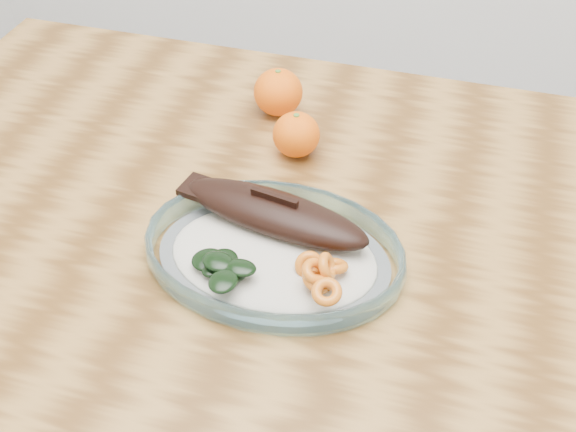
{
  "coord_description": "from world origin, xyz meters",
  "views": [
    {
      "loc": [
        0.19,
        -0.63,
        1.35
      ],
      "look_at": [
        0.01,
        -0.01,
        0.77
      ],
      "focal_mm": 45.0,
      "sensor_mm": 36.0,
      "label": 1
    }
  ],
  "objects_px": {
    "plated_meal": "(273,249)",
    "orange_left": "(278,92)",
    "dining_table": "(281,277)",
    "orange_right": "(296,135)"
  },
  "relations": [
    {
      "from": "dining_table",
      "to": "orange_right",
      "type": "relative_size",
      "value": 18.56
    },
    {
      "from": "plated_meal",
      "to": "dining_table",
      "type": "bearing_deg",
      "value": 98.89
    },
    {
      "from": "plated_meal",
      "to": "orange_right",
      "type": "relative_size",
      "value": 8.53
    },
    {
      "from": "plated_meal",
      "to": "orange_left",
      "type": "height_order",
      "value": "plated_meal"
    },
    {
      "from": "plated_meal",
      "to": "orange_right",
      "type": "bearing_deg",
      "value": 98.21
    },
    {
      "from": "dining_table",
      "to": "orange_left",
      "type": "height_order",
      "value": "orange_left"
    },
    {
      "from": "orange_left",
      "to": "plated_meal",
      "type": "bearing_deg",
      "value": -74.3
    },
    {
      "from": "plated_meal",
      "to": "orange_left",
      "type": "bearing_deg",
      "value": 105.42
    },
    {
      "from": "orange_left",
      "to": "orange_right",
      "type": "height_order",
      "value": "orange_left"
    },
    {
      "from": "dining_table",
      "to": "orange_right",
      "type": "height_order",
      "value": "orange_right"
    }
  ]
}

